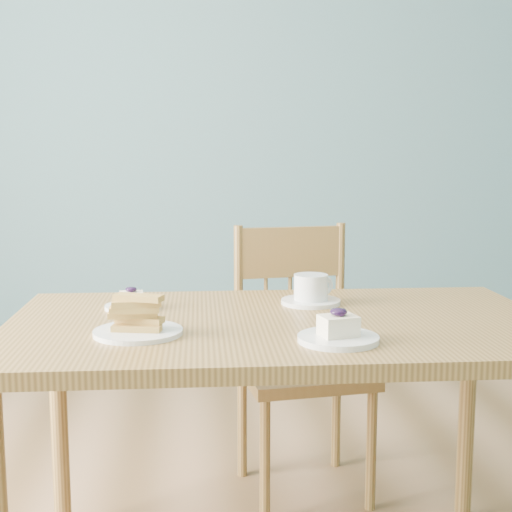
% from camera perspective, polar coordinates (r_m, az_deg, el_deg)
% --- Properties ---
extents(room, '(5.01, 5.01, 2.71)m').
position_cam_1_polar(room, '(1.56, 9.49, 16.81)').
color(room, '#9C6E48').
rests_on(room, ground).
extents(dining_table, '(1.34, 0.79, 0.71)m').
position_cam_1_polar(dining_table, '(1.76, 1.97, -7.37)').
color(dining_table, olive).
rests_on(dining_table, ground).
extents(dining_chair, '(0.44, 0.43, 0.87)m').
position_cam_1_polar(dining_chair, '(2.37, 3.59, -8.10)').
color(dining_chair, olive).
rests_on(dining_chair, ground).
extents(cheesecake_plate_near, '(0.18, 0.18, 0.07)m').
position_cam_1_polar(cheesecake_plate_near, '(1.55, 6.60, -6.15)').
color(cheesecake_plate_near, white).
rests_on(cheesecake_plate_near, dining_table).
extents(cheesecake_plate_far, '(0.14, 0.14, 0.06)m').
position_cam_1_polar(cheesecake_plate_far, '(1.89, -9.95, -3.74)').
color(cheesecake_plate_far, white).
rests_on(cheesecake_plate_far, dining_table).
extents(coffee_cup, '(0.16, 0.16, 0.08)m').
position_cam_1_polar(coffee_cup, '(1.92, 4.45, -2.83)').
color(coffee_cup, white).
rests_on(coffee_cup, dining_table).
extents(biscotti_plate, '(0.20, 0.20, 0.09)m').
position_cam_1_polar(biscotti_plate, '(1.62, -9.43, -5.18)').
color(biscotti_plate, white).
rests_on(biscotti_plate, dining_table).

